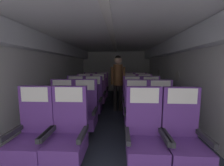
% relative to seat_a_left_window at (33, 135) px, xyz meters
% --- Properties ---
extents(ground, '(3.74, 7.54, 0.02)m').
position_rel_seat_a_left_window_xyz_m(ground, '(0.97, 2.15, -0.47)').
color(ground, '#2D3342').
extents(fuselage_shell, '(3.62, 7.19, 2.13)m').
position_rel_seat_a_left_window_xyz_m(fuselage_shell, '(0.97, 2.43, 1.07)').
color(fuselage_shell, silver).
rests_on(fuselage_shell, ground).
extents(seat_a_left_window, '(0.49, 0.50, 1.10)m').
position_rel_seat_a_left_window_xyz_m(seat_a_left_window, '(0.00, 0.00, 0.00)').
color(seat_a_left_window, '#38383D').
rests_on(seat_a_left_window, ground).
extents(seat_a_left_aisle, '(0.49, 0.50, 1.10)m').
position_rel_seat_a_left_window_xyz_m(seat_a_left_aisle, '(0.47, 0.01, 0.00)').
color(seat_a_left_aisle, '#38383D').
rests_on(seat_a_left_aisle, ground).
extents(seat_a_right_aisle, '(0.49, 0.50, 1.10)m').
position_rel_seat_a_left_window_xyz_m(seat_a_right_aisle, '(1.94, -0.00, 0.00)').
color(seat_a_right_aisle, '#38383D').
rests_on(seat_a_right_aisle, ground).
extents(seat_a_right_window, '(0.49, 0.50, 1.10)m').
position_rel_seat_a_left_window_xyz_m(seat_a_right_window, '(1.47, 0.01, 0.00)').
color(seat_a_right_window, '#38383D').
rests_on(seat_a_right_window, ground).
extents(seat_b_left_window, '(0.49, 0.50, 1.10)m').
position_rel_seat_a_left_window_xyz_m(seat_b_left_window, '(0.01, 0.90, 0.00)').
color(seat_b_left_window, '#38383D').
rests_on(seat_b_left_window, ground).
extents(seat_b_left_aisle, '(0.49, 0.50, 1.10)m').
position_rel_seat_a_left_window_xyz_m(seat_b_left_aisle, '(0.47, 0.92, 0.00)').
color(seat_b_left_aisle, '#38383D').
rests_on(seat_b_left_aisle, ground).
extents(seat_b_right_aisle, '(0.49, 0.50, 1.10)m').
position_rel_seat_a_left_window_xyz_m(seat_b_right_aisle, '(1.93, 0.90, 0.00)').
color(seat_b_right_aisle, '#38383D').
rests_on(seat_b_right_aisle, ground).
extents(seat_b_right_window, '(0.49, 0.50, 1.10)m').
position_rel_seat_a_left_window_xyz_m(seat_b_right_window, '(1.48, 0.91, 0.00)').
color(seat_b_right_window, '#38383D').
rests_on(seat_b_right_window, ground).
extents(seat_c_left_window, '(0.49, 0.50, 1.10)m').
position_rel_seat_a_left_window_xyz_m(seat_c_left_window, '(-0.00, 1.82, 0.00)').
color(seat_c_left_window, '#38383D').
rests_on(seat_c_left_window, ground).
extents(seat_c_left_aisle, '(0.49, 0.50, 1.10)m').
position_rel_seat_a_left_window_xyz_m(seat_c_left_aisle, '(0.46, 1.82, 0.00)').
color(seat_c_left_aisle, '#38383D').
rests_on(seat_c_left_aisle, ground).
extents(seat_c_right_aisle, '(0.49, 0.50, 1.10)m').
position_rel_seat_a_left_window_xyz_m(seat_c_right_aisle, '(1.94, 1.79, 0.00)').
color(seat_c_right_aisle, '#38383D').
rests_on(seat_c_right_aisle, ground).
extents(seat_c_right_window, '(0.49, 0.50, 1.10)m').
position_rel_seat_a_left_window_xyz_m(seat_c_right_window, '(1.47, 1.81, 0.00)').
color(seat_c_right_window, '#38383D').
rests_on(seat_c_right_window, ground).
extents(seat_d_left_window, '(0.49, 0.50, 1.10)m').
position_rel_seat_a_left_window_xyz_m(seat_d_left_window, '(0.01, 2.71, 0.00)').
color(seat_d_left_window, '#38383D').
rests_on(seat_d_left_window, ground).
extents(seat_d_left_aisle, '(0.49, 0.50, 1.10)m').
position_rel_seat_a_left_window_xyz_m(seat_d_left_aisle, '(0.46, 2.72, 0.00)').
color(seat_d_left_aisle, '#38383D').
rests_on(seat_d_left_aisle, ground).
extents(seat_d_right_aisle, '(0.49, 0.50, 1.10)m').
position_rel_seat_a_left_window_xyz_m(seat_d_right_aisle, '(1.94, 2.71, 0.00)').
color(seat_d_right_aisle, '#38383D').
rests_on(seat_d_right_aisle, ground).
extents(seat_d_right_window, '(0.49, 0.50, 1.10)m').
position_rel_seat_a_left_window_xyz_m(seat_d_right_window, '(1.47, 2.72, 0.00)').
color(seat_d_right_window, '#38383D').
rests_on(seat_d_right_window, ground).
extents(seat_e_left_window, '(0.49, 0.50, 1.10)m').
position_rel_seat_a_left_window_xyz_m(seat_e_left_window, '(0.01, 3.61, 0.00)').
color(seat_e_left_window, '#38383D').
rests_on(seat_e_left_window, ground).
extents(seat_e_left_aisle, '(0.49, 0.50, 1.10)m').
position_rel_seat_a_left_window_xyz_m(seat_e_left_aisle, '(0.47, 3.60, 0.00)').
color(seat_e_left_aisle, '#38383D').
rests_on(seat_e_left_aisle, ground).
extents(seat_e_right_aisle, '(0.49, 0.50, 1.10)m').
position_rel_seat_a_left_window_xyz_m(seat_e_right_aisle, '(1.94, 3.61, 0.00)').
color(seat_e_right_aisle, '#38383D').
rests_on(seat_e_right_aisle, ground).
extents(seat_e_right_window, '(0.49, 0.50, 1.10)m').
position_rel_seat_a_left_window_xyz_m(seat_e_right_window, '(1.47, 3.61, 0.00)').
color(seat_e_right_window, '#38383D').
rests_on(seat_e_right_window, ground).
extents(flight_attendant, '(0.43, 0.28, 1.67)m').
position_rel_seat_a_left_window_xyz_m(flight_attendant, '(1.10, 2.49, 0.57)').
color(flight_attendant, black).
rests_on(flight_attendant, ground).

